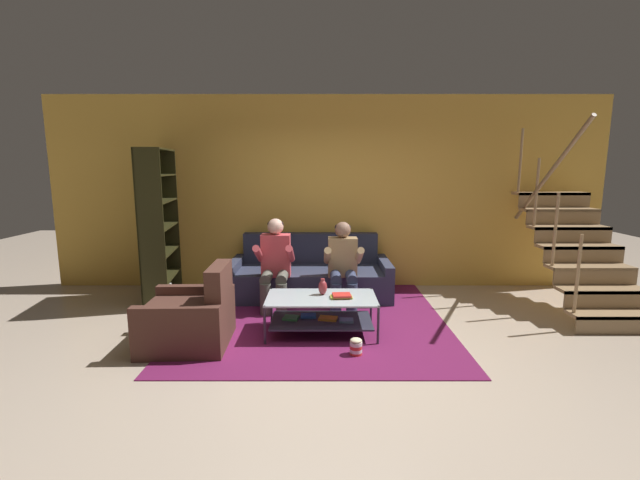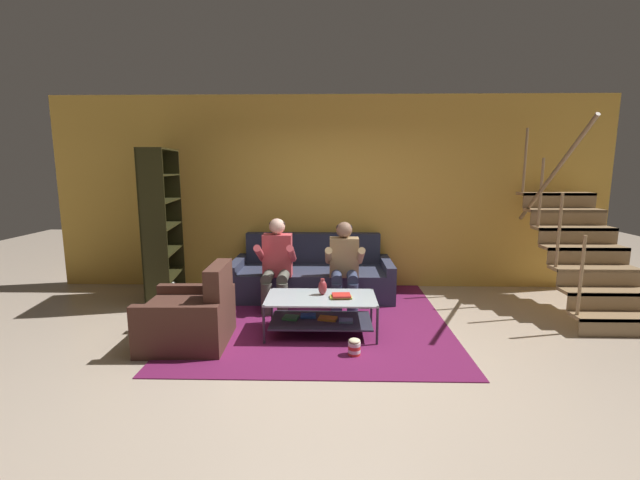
{
  "view_description": "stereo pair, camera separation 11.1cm",
  "coord_description": "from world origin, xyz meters",
  "px_view_note": "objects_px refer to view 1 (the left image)",
  "views": [
    {
      "loc": [
        -0.11,
        -4.13,
        1.84
      ],
      "look_at": [
        -0.11,
        0.79,
        1.0
      ],
      "focal_mm": 24.0,
      "sensor_mm": 36.0,
      "label": 1
    },
    {
      "loc": [
        0.0,
        -4.12,
        1.84
      ],
      "look_at": [
        -0.11,
        0.79,
        1.0
      ],
      "focal_mm": 24.0,
      "sensor_mm": 36.0,
      "label": 2
    }
  ],
  "objects_px": {
    "person_seated_left": "(276,261)",
    "couch": "(311,277)",
    "vase": "(323,287)",
    "book_stack": "(342,296)",
    "armchair": "(191,319)",
    "person_seated_right": "(343,262)",
    "popcorn_tub": "(356,347)",
    "coffee_table": "(321,309)",
    "bookshelf": "(156,237)"
  },
  "relations": [
    {
      "from": "person_seated_left",
      "to": "couch",
      "type": "bearing_deg",
      "value": 52.47
    },
    {
      "from": "couch",
      "to": "vase",
      "type": "bearing_deg",
      "value": -82.8
    },
    {
      "from": "vase",
      "to": "book_stack",
      "type": "xyz_separation_m",
      "value": [
        0.21,
        -0.12,
        -0.07
      ]
    },
    {
      "from": "person_seated_left",
      "to": "armchair",
      "type": "xyz_separation_m",
      "value": [
        -0.76,
        -1.19,
        -0.36
      ]
    },
    {
      "from": "person_seated_left",
      "to": "person_seated_right",
      "type": "relative_size",
      "value": 1.04
    },
    {
      "from": "couch",
      "to": "armchair",
      "type": "bearing_deg",
      "value": -124.34
    },
    {
      "from": "person_seated_right",
      "to": "armchair",
      "type": "bearing_deg",
      "value": -144.26
    },
    {
      "from": "person_seated_right",
      "to": "popcorn_tub",
      "type": "bearing_deg",
      "value": -87.77
    },
    {
      "from": "couch",
      "to": "vase",
      "type": "xyz_separation_m",
      "value": [
        0.17,
        -1.37,
        0.23
      ]
    },
    {
      "from": "vase",
      "to": "book_stack",
      "type": "bearing_deg",
      "value": -30.78
    },
    {
      "from": "couch",
      "to": "popcorn_tub",
      "type": "height_order",
      "value": "couch"
    },
    {
      "from": "coffee_table",
      "to": "popcorn_tub",
      "type": "bearing_deg",
      "value": -59.17
    },
    {
      "from": "book_stack",
      "to": "bookshelf",
      "type": "relative_size",
      "value": 0.12
    },
    {
      "from": "couch",
      "to": "popcorn_tub",
      "type": "relative_size",
      "value": 12.78
    },
    {
      "from": "person_seated_left",
      "to": "popcorn_tub",
      "type": "relative_size",
      "value": 6.65
    },
    {
      "from": "couch",
      "to": "coffee_table",
      "type": "relative_size",
      "value": 1.87
    },
    {
      "from": "person_seated_right",
      "to": "book_stack",
      "type": "height_order",
      "value": "person_seated_right"
    },
    {
      "from": "vase",
      "to": "book_stack",
      "type": "relative_size",
      "value": 0.75
    },
    {
      "from": "book_stack",
      "to": "person_seated_left",
      "type": "bearing_deg",
      "value": 131.8
    },
    {
      "from": "couch",
      "to": "coffee_table",
      "type": "distance_m",
      "value": 1.46
    },
    {
      "from": "person_seated_right",
      "to": "popcorn_tub",
      "type": "xyz_separation_m",
      "value": [
        0.06,
        -1.45,
        -0.53
      ]
    },
    {
      "from": "bookshelf",
      "to": "person_seated_left",
      "type": "bearing_deg",
      "value": -10.21
    },
    {
      "from": "coffee_table",
      "to": "couch",
      "type": "bearing_deg",
      "value": 96.03
    },
    {
      "from": "book_stack",
      "to": "armchair",
      "type": "relative_size",
      "value": 0.28
    },
    {
      "from": "book_stack",
      "to": "bookshelf",
      "type": "height_order",
      "value": "bookshelf"
    },
    {
      "from": "coffee_table",
      "to": "vase",
      "type": "bearing_deg",
      "value": 76.8
    },
    {
      "from": "vase",
      "to": "popcorn_tub",
      "type": "height_order",
      "value": "vase"
    },
    {
      "from": "person_seated_right",
      "to": "person_seated_left",
      "type": "bearing_deg",
      "value": 179.75
    },
    {
      "from": "book_stack",
      "to": "armchair",
      "type": "distance_m",
      "value": 1.62
    },
    {
      "from": "couch",
      "to": "person_seated_left",
      "type": "relative_size",
      "value": 1.92
    },
    {
      "from": "person_seated_left",
      "to": "vase",
      "type": "relative_size",
      "value": 6.39
    },
    {
      "from": "armchair",
      "to": "popcorn_tub",
      "type": "relative_size",
      "value": 4.95
    },
    {
      "from": "couch",
      "to": "person_seated_right",
      "type": "height_order",
      "value": "person_seated_right"
    },
    {
      "from": "coffee_table",
      "to": "book_stack",
      "type": "relative_size",
      "value": 4.94
    },
    {
      "from": "person_seated_left",
      "to": "bookshelf",
      "type": "bearing_deg",
      "value": 169.79
    },
    {
      "from": "couch",
      "to": "person_seated_right",
      "type": "bearing_deg",
      "value": -52.65
    },
    {
      "from": "person_seated_left",
      "to": "coffee_table",
      "type": "relative_size",
      "value": 0.97
    },
    {
      "from": "coffee_table",
      "to": "bookshelf",
      "type": "height_order",
      "value": "bookshelf"
    },
    {
      "from": "couch",
      "to": "vase",
      "type": "height_order",
      "value": "couch"
    },
    {
      "from": "person_seated_left",
      "to": "bookshelf",
      "type": "xyz_separation_m",
      "value": [
        -1.65,
        0.3,
        0.26
      ]
    },
    {
      "from": "person_seated_right",
      "to": "book_stack",
      "type": "bearing_deg",
      "value": -93.93
    },
    {
      "from": "person_seated_right",
      "to": "popcorn_tub",
      "type": "relative_size",
      "value": 6.4
    },
    {
      "from": "person_seated_right",
      "to": "armchair",
      "type": "relative_size",
      "value": 1.29
    },
    {
      "from": "book_stack",
      "to": "person_seated_right",
      "type": "bearing_deg",
      "value": 86.07
    },
    {
      "from": "person_seated_right",
      "to": "coffee_table",
      "type": "height_order",
      "value": "person_seated_right"
    },
    {
      "from": "vase",
      "to": "bookshelf",
      "type": "height_order",
      "value": "bookshelf"
    },
    {
      "from": "person_seated_right",
      "to": "vase",
      "type": "xyz_separation_m",
      "value": [
        -0.27,
        -0.79,
        -0.11
      ]
    },
    {
      "from": "person_seated_left",
      "to": "popcorn_tub",
      "type": "bearing_deg",
      "value": -57.17
    },
    {
      "from": "person_seated_left",
      "to": "coffee_table",
      "type": "xyz_separation_m",
      "value": [
        0.6,
        -0.88,
        -0.36
      ]
    },
    {
      "from": "book_stack",
      "to": "popcorn_tub",
      "type": "xyz_separation_m",
      "value": [
        0.12,
        -0.54,
        -0.36
      ]
    }
  ]
}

